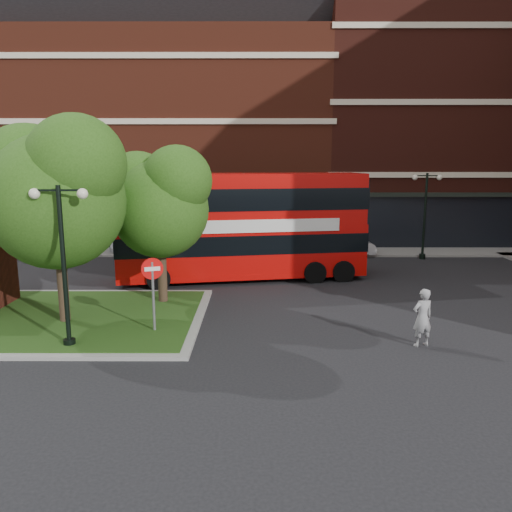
{
  "coord_description": "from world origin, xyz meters",
  "views": [
    {
      "loc": [
        0.29,
        -14.35,
        5.7
      ],
      "look_at": [
        0.23,
        4.93,
        2.0
      ],
      "focal_mm": 35.0,
      "sensor_mm": 36.0,
      "label": 1
    }
  ],
  "objects_px": {
    "bus": "(242,219)",
    "car_white": "(340,245)",
    "car_silver": "(144,243)",
    "woman": "(422,318)"
  },
  "relations": [
    {
      "from": "bus",
      "to": "car_white",
      "type": "bearing_deg",
      "value": 36.24
    },
    {
      "from": "bus",
      "to": "car_silver",
      "type": "xyz_separation_m",
      "value": [
        -6.27,
        6.6,
        -2.25
      ]
    },
    {
      "from": "bus",
      "to": "woman",
      "type": "distance_m",
      "value": 10.88
    },
    {
      "from": "woman",
      "to": "car_white",
      "type": "xyz_separation_m",
      "value": [
        -0.11,
        14.93,
        -0.24
      ]
    },
    {
      "from": "woman",
      "to": "bus",
      "type": "bearing_deg",
      "value": -74.05
    },
    {
      "from": "car_silver",
      "to": "woman",
      "type": "bearing_deg",
      "value": -138.13
    },
    {
      "from": "car_silver",
      "to": "car_white",
      "type": "bearing_deg",
      "value": -89.04
    },
    {
      "from": "bus",
      "to": "car_silver",
      "type": "distance_m",
      "value": 9.38
    },
    {
      "from": "woman",
      "to": "car_silver",
      "type": "bearing_deg",
      "value": -69.29
    },
    {
      "from": "bus",
      "to": "car_silver",
      "type": "bearing_deg",
      "value": 123.62
    }
  ]
}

